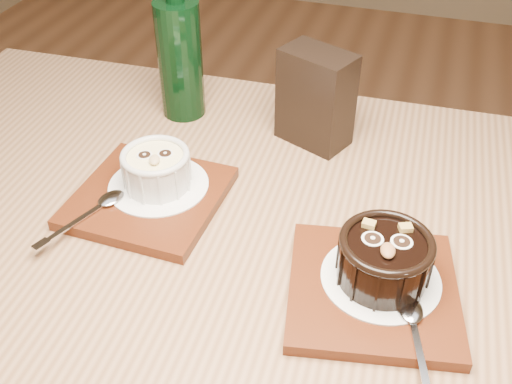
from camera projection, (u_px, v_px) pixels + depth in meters
The scene contains 11 objects.
table at pixel (254, 303), 0.76m from camera, with size 1.22×0.84×0.75m.
tray_left at pixel (149, 197), 0.77m from camera, with size 0.18×0.18×0.01m, color #57230E.
doily_left at pixel (159, 185), 0.78m from camera, with size 0.13×0.13×0.00m, color white.
ramekin_white at pixel (156, 168), 0.76m from camera, with size 0.09×0.09×0.05m.
spoon_left at pixel (89, 212), 0.73m from camera, with size 0.03×0.13×0.01m, color #B4B7BD, non-canonical shape.
tray_right at pixel (373, 290), 0.65m from camera, with size 0.18×0.18×0.01m, color #57230E.
doily_right at pixel (381, 278), 0.65m from camera, with size 0.13×0.13×0.00m, color white.
ramekin_dark at pixel (385, 257), 0.63m from camera, with size 0.10×0.10×0.06m.
spoon_right at pixel (417, 337), 0.58m from camera, with size 0.03×0.13×0.01m, color #B4B7BD, non-canonical shape.
condiment_stand at pixel (316, 98), 0.85m from camera, with size 0.10×0.06×0.14m, color black.
green_bottle at pixel (180, 55), 0.89m from camera, with size 0.07×0.07×0.25m.
Camera 1 is at (0.21, -0.67, 1.25)m, focal length 42.00 mm.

